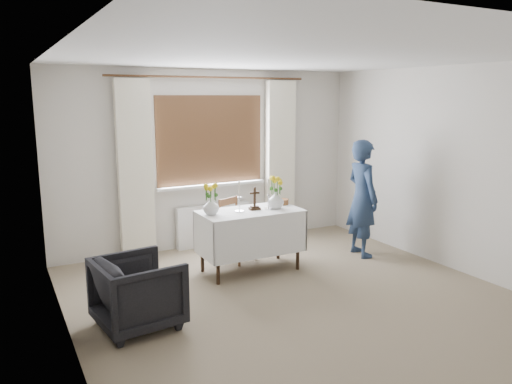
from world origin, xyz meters
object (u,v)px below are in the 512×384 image
person (362,198)px  wooden_cross (255,198)px  altar_table (250,241)px  wooden_chair (238,230)px  armchair (138,292)px  flower_vase_right (276,200)px  flower_vase_left (211,206)px

person → wooden_cross: person is taller
altar_table → person: bearing=-5.1°
wooden_chair → armchair: wooden_chair is taller
armchair → person: size_ratio=0.47×
person → flower_vase_right: bearing=91.7°
altar_table → flower_vase_left: bearing=176.1°
armchair → wooden_cross: size_ratio=2.63×
person → flower_vase_left: (-2.11, 0.18, 0.08)m
person → flower_vase_right: (-1.28, 0.11, 0.08)m
armchair → person: person is taller
wooden_cross → flower_vase_right: (0.26, -0.06, -0.04)m
person → wooden_chair: bearing=76.8°
wooden_cross → flower_vase_left: 0.57m
flower_vase_right → wooden_chair: bearing=123.6°
altar_table → flower_vase_left: flower_vase_left is taller
altar_table → person: person is taller
altar_table → wooden_cross: 0.53m
altar_table → wooden_chair: 0.42m
altar_table → wooden_cross: size_ratio=4.41×
person → altar_table: bearing=91.2°
wooden_chair → person: size_ratio=0.53×
altar_table → wooden_cross: bearing=14.1°
flower_vase_left → wooden_chair: bearing=35.7°
altar_table → armchair: size_ratio=1.68×
flower_vase_left → armchair: bearing=-141.1°
wooden_cross → person: bearing=2.0°
wooden_chair → flower_vase_left: flower_vase_left is taller
flower_vase_left → wooden_cross: bearing=-1.7°
altar_table → flower_vase_right: flower_vase_right is taller
flower_vase_left → flower_vase_right: bearing=-5.1°
altar_table → armchair: 1.84m
flower_vase_left → flower_vase_right: flower_vase_right is taller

